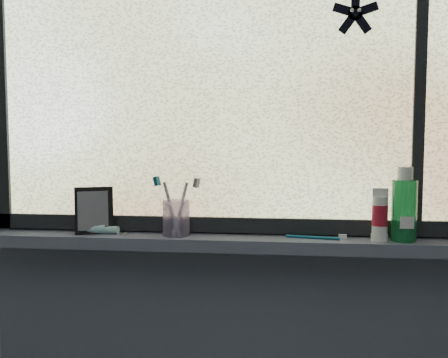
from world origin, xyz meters
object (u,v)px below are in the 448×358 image
vanity_mirror (94,210)px  toothbrush_cup (176,218)px  cream_tube (380,213)px  mouthwash_bottle (404,204)px

vanity_mirror → toothbrush_cup: vanity_mirror is taller
cream_tube → vanity_mirror: bearing=178.9°
cream_tube → mouthwash_bottle: bearing=7.0°
vanity_mirror → mouthwash_bottle: 0.99m
cream_tube → toothbrush_cup: bearing=178.9°
toothbrush_cup → mouthwash_bottle: 0.71m
toothbrush_cup → mouthwash_bottle: (0.71, -0.00, 0.06)m
vanity_mirror → toothbrush_cup: (0.28, -0.01, -0.02)m
toothbrush_cup → vanity_mirror: bearing=178.9°
toothbrush_cup → mouthwash_bottle: size_ratio=0.61×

